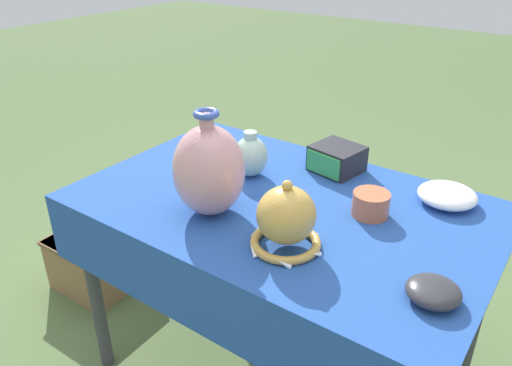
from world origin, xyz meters
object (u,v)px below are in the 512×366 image
(mosaic_tile_box, at_px, (337,159))
(bowl_shallow_charcoal, at_px, (433,292))
(vase_dome_bell, at_px, (286,220))
(jar_round_celadon, at_px, (250,156))
(vase_tall_bulbous, at_px, (209,170))
(wooden_crate, at_px, (101,257))
(bowl_shallow_porcelain, at_px, (447,195))
(pot_squat_terracotta, at_px, (371,204))

(mosaic_tile_box, bearing_deg, bowl_shallow_charcoal, -33.63)
(vase_dome_bell, height_order, jar_round_celadon, vase_dome_bell)
(vase_tall_bulbous, distance_m, mosaic_tile_box, 0.47)
(wooden_crate, bearing_deg, vase_dome_bell, -10.69)
(bowl_shallow_porcelain, bearing_deg, jar_round_celadon, -162.28)
(jar_round_celadon, distance_m, wooden_crate, 0.98)
(vase_tall_bulbous, height_order, bowl_shallow_charcoal, vase_tall_bulbous)
(vase_dome_bell, relative_size, mosaic_tile_box, 1.12)
(vase_dome_bell, bearing_deg, jar_round_celadon, 138.37)
(vase_dome_bell, bearing_deg, pot_squat_terracotta, 67.66)
(vase_tall_bulbous, relative_size, pot_squat_terracotta, 2.92)
(pot_squat_terracotta, bearing_deg, mosaic_tile_box, 136.40)
(mosaic_tile_box, xyz_separation_m, bowl_shallow_charcoal, (0.46, -0.44, -0.02))
(pot_squat_terracotta, bearing_deg, bowl_shallow_charcoal, -44.54)
(jar_round_celadon, xyz_separation_m, pot_squat_terracotta, (0.41, -0.01, -0.03))
(vase_tall_bulbous, xyz_separation_m, mosaic_tile_box, (0.16, 0.44, -0.09))
(vase_tall_bulbous, relative_size, bowl_shallow_charcoal, 2.52)
(mosaic_tile_box, distance_m, bowl_shallow_charcoal, 0.64)
(vase_tall_bulbous, distance_m, bowl_shallow_charcoal, 0.63)
(vase_dome_bell, xyz_separation_m, mosaic_tile_box, (-0.10, 0.46, -0.03))
(mosaic_tile_box, xyz_separation_m, wooden_crate, (-0.94, -0.28, -0.61))
(wooden_crate, bearing_deg, mosaic_tile_box, 15.55)
(jar_round_celadon, xyz_separation_m, bowl_shallow_charcoal, (0.66, -0.26, -0.04))
(bowl_shallow_porcelain, height_order, pot_squat_terracotta, pot_squat_terracotta)
(vase_dome_bell, relative_size, wooden_crate, 0.53)
(pot_squat_terracotta, bearing_deg, jar_round_celadon, 178.94)
(mosaic_tile_box, bearing_deg, vase_dome_bell, -67.42)
(mosaic_tile_box, bearing_deg, jar_round_celadon, -126.96)
(jar_round_celadon, height_order, bowl_shallow_charcoal, jar_round_celadon)
(wooden_crate, bearing_deg, jar_round_celadon, 6.20)
(jar_round_celadon, bearing_deg, pot_squat_terracotta, -1.06)
(mosaic_tile_box, bearing_deg, pot_squat_terracotta, -33.11)
(vase_dome_bell, distance_m, wooden_crate, 1.24)
(vase_dome_bell, height_order, pot_squat_terracotta, vase_dome_bell)
(wooden_crate, bearing_deg, pot_squat_terracotta, 3.17)
(vase_tall_bulbous, relative_size, bowl_shallow_porcelain, 1.79)
(vase_dome_bell, distance_m, pot_squat_terracotta, 0.29)
(bowl_shallow_porcelain, height_order, wooden_crate, bowl_shallow_porcelain)
(mosaic_tile_box, relative_size, bowl_shallow_porcelain, 1.02)
(vase_tall_bulbous, distance_m, wooden_crate, 1.06)
(bowl_shallow_charcoal, xyz_separation_m, pot_squat_terracotta, (-0.25, 0.25, 0.01))
(vase_tall_bulbous, xyz_separation_m, wooden_crate, (-0.78, 0.15, -0.70))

